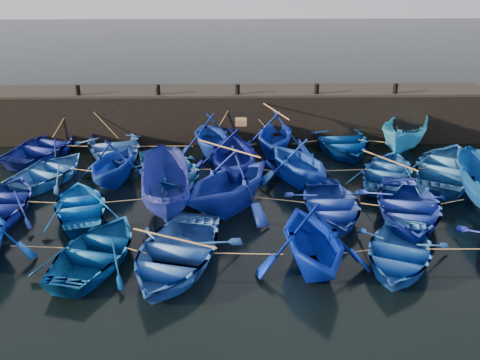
{
  "coord_description": "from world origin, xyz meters",
  "views": [
    {
      "loc": [
        -0.4,
        -16.81,
        9.58
      ],
      "look_at": [
        0.0,
        3.2,
        0.7
      ],
      "focal_mm": 40.0,
      "sensor_mm": 36.0,
      "label": 1
    }
  ],
  "objects_px": {
    "boat_8": "(170,170)",
    "boat_13": "(1,203)",
    "boat_0": "(45,147)",
    "wooden_crate": "(241,122)"
  },
  "relations": [
    {
      "from": "boat_0",
      "to": "boat_8",
      "type": "height_order",
      "value": "boat_8"
    },
    {
      "from": "boat_8",
      "to": "boat_13",
      "type": "distance_m",
      "value": 6.83
    },
    {
      "from": "boat_8",
      "to": "boat_13",
      "type": "bearing_deg",
      "value": -177.62
    },
    {
      "from": "boat_0",
      "to": "boat_8",
      "type": "distance_m",
      "value": 7.12
    },
    {
      "from": "boat_8",
      "to": "wooden_crate",
      "type": "xyz_separation_m",
      "value": [
        3.12,
        0.04,
        2.18
      ]
    },
    {
      "from": "boat_0",
      "to": "boat_13",
      "type": "relative_size",
      "value": 1.02
    },
    {
      "from": "boat_0",
      "to": "boat_8",
      "type": "xyz_separation_m",
      "value": [
        6.38,
        -3.15,
        0.03
      ]
    },
    {
      "from": "boat_8",
      "to": "boat_13",
      "type": "xyz_separation_m",
      "value": [
        -6.13,
        -3.02,
        -0.04
      ]
    },
    {
      "from": "boat_0",
      "to": "wooden_crate",
      "type": "relative_size",
      "value": 10.16
    },
    {
      "from": "boat_13",
      "to": "boat_0",
      "type": "bearing_deg",
      "value": -87.61
    }
  ]
}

